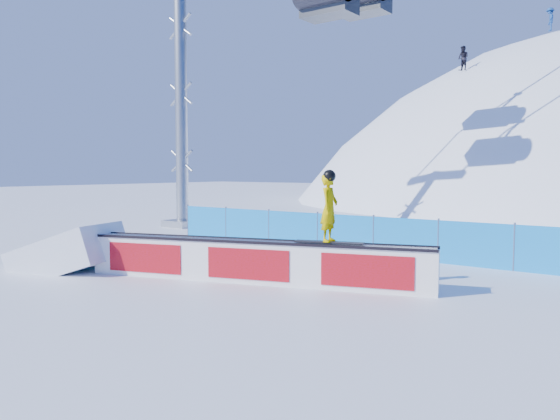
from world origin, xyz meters
The scene contains 5 objects.
ground centered at (0.00, 0.00, 0.00)m, with size 160.00×160.00×0.00m, color white.
safety_fence centered at (0.00, 4.50, 0.60)m, with size 22.05×0.05×1.30m.
rail_box centered at (-3.45, -0.63, 0.49)m, with size 8.05×3.15×0.99m.
snow_ramp centered at (-8.36, -2.25, 0.00)m, with size 2.57×1.71×0.96m, color white, non-canonical shape.
snowboarder centered at (-1.73, -0.06, 1.78)m, with size 1.54×0.74×1.60m.
Camera 1 is at (4.56, -10.16, 2.59)m, focal length 35.00 mm.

